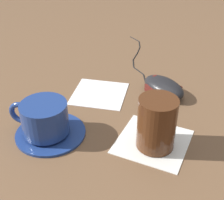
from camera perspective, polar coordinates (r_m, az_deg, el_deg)
name	(u,v)px	position (r m, az deg, el deg)	size (l,w,h in m)	color
ground_plane	(127,122)	(0.62, 2.69, -3.96)	(3.00, 3.00, 0.00)	brown
saucer	(51,132)	(0.60, -11.16, -5.78)	(0.13, 0.13, 0.01)	navy
coffee_cup	(44,118)	(0.58, -12.38, -3.17)	(0.11, 0.09, 0.06)	navy
computer_mouse	(163,87)	(0.71, 9.36, 2.39)	(0.12, 0.09, 0.04)	black
mouse_cable	(138,56)	(0.89, 4.71, 8.00)	(0.21, 0.22, 0.00)	black
napkin_under_glass	(153,141)	(0.58, 7.47, -7.49)	(0.12, 0.12, 0.00)	silver
drinking_glass	(157,123)	(0.54, 8.18, -4.23)	(0.07, 0.07, 0.10)	#4C2814
napkin_spare	(99,93)	(0.71, -2.33, 1.21)	(0.12, 0.12, 0.00)	white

